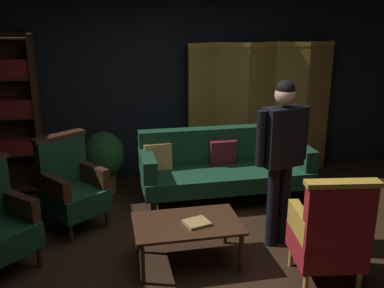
% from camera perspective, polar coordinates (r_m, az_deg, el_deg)
% --- Properties ---
extents(ground_plane, '(10.00, 10.00, 0.00)m').
position_cam_1_polar(ground_plane, '(4.42, 2.16, -14.94)').
color(ground_plane, black).
extents(back_wall, '(7.20, 0.10, 2.80)m').
position_cam_1_polar(back_wall, '(6.22, -3.09, 8.36)').
color(back_wall, black).
rests_on(back_wall, ground_plane).
extents(folding_screen, '(2.13, 0.28, 1.90)m').
position_cam_1_polar(folding_screen, '(6.37, 8.87, 4.60)').
color(folding_screen, olive).
rests_on(folding_screen, ground_plane).
extents(bookshelf, '(0.90, 0.32, 2.05)m').
position_cam_1_polar(bookshelf, '(6.09, -23.15, 3.85)').
color(bookshelf, '#382114').
rests_on(bookshelf, ground_plane).
extents(velvet_couch, '(2.12, 0.78, 0.88)m').
position_cam_1_polar(velvet_couch, '(5.62, 4.16, -2.59)').
color(velvet_couch, '#382114').
rests_on(velvet_couch, ground_plane).
extents(coffee_table, '(1.00, 0.64, 0.42)m').
position_cam_1_polar(coffee_table, '(4.24, -0.65, -10.58)').
color(coffee_table, '#382114').
rests_on(coffee_table, ground_plane).
extents(armchair_gilt_accent, '(0.66, 0.65, 1.04)m').
position_cam_1_polar(armchair_gilt_accent, '(4.05, 17.27, -10.96)').
color(armchair_gilt_accent, '#B78E33').
rests_on(armchair_gilt_accent, ground_plane).
extents(armchair_wing_left, '(0.81, 0.81, 1.04)m').
position_cam_1_polar(armchair_wing_left, '(5.02, -15.25, -5.18)').
color(armchair_wing_left, '#382114').
rests_on(armchair_wing_left, ground_plane).
extents(standing_figure, '(0.58, 0.30, 1.70)m').
position_cam_1_polar(standing_figure, '(4.41, 11.46, -0.62)').
color(standing_figure, black).
rests_on(standing_figure, ground_plane).
extents(potted_plant, '(0.53, 0.53, 0.83)m').
position_cam_1_polar(potted_plant, '(5.86, -11.22, -1.79)').
color(potted_plant, brown).
rests_on(potted_plant, ground_plane).
extents(book_tan_leather, '(0.26, 0.25, 0.03)m').
position_cam_1_polar(book_tan_leather, '(4.18, 0.62, -10.06)').
color(book_tan_leather, '#9E7A47').
rests_on(book_tan_leather, coffee_table).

